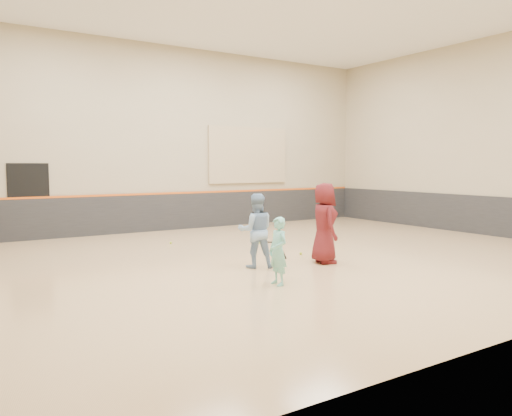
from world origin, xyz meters
TOP-DOWN VIEW (x-y plane):
  - room at (0.00, 0.00)m, footprint 15.04×12.04m
  - wainscot_back at (0.00, 5.97)m, footprint 14.90×0.04m
  - wainscot_right at (7.47, 0.00)m, footprint 0.04×11.90m
  - accent_stripe at (0.00, 5.96)m, footprint 14.90×0.03m
  - acoustic_panel at (2.80, 5.95)m, footprint 3.20×0.08m
  - doorway at (-4.50, 5.98)m, footprint 1.10×0.05m
  - girl at (-1.56, -2.14)m, footprint 0.30×0.45m
  - instructor at (-1.07, -0.63)m, footprint 0.93×0.85m
  - young_man at (0.46, -1.02)m, footprint 0.81×1.00m
  - held_racket at (-0.80, -1.03)m, footprint 0.35×0.35m
  - spare_racket at (0.80, 2.17)m, footprint 0.77×0.77m
  - ball_under_racket at (0.62, 0.02)m, footprint 0.07×0.07m
  - ball_in_hand at (0.56, -1.15)m, footprint 0.07×0.07m
  - ball_beside_spare at (-1.38, 3.21)m, footprint 0.07×0.07m

SIDE VIEW (x-z plane):
  - spare_racket at x=0.80m, z-range 0.00..0.04m
  - ball_under_racket at x=0.62m, z-range 0.00..0.07m
  - ball_beside_spare at x=-1.38m, z-range 0.00..0.07m
  - wainscot_back at x=0.00m, z-range 0.00..1.20m
  - wainscot_right at x=7.47m, z-range 0.00..1.20m
  - girl at x=-1.56m, z-range 0.00..1.23m
  - held_racket at x=-0.80m, z-range 0.29..0.94m
  - instructor at x=-1.07m, z-range 0.00..1.56m
  - room at x=0.00m, z-range -2.30..3.92m
  - young_man at x=0.46m, z-range 0.00..1.76m
  - doorway at x=-4.50m, z-range 0.00..2.20m
  - ball_in_hand at x=0.56m, z-range 1.10..1.16m
  - accent_stripe at x=0.00m, z-range 1.19..1.25m
  - acoustic_panel at x=2.80m, z-range 1.50..3.50m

